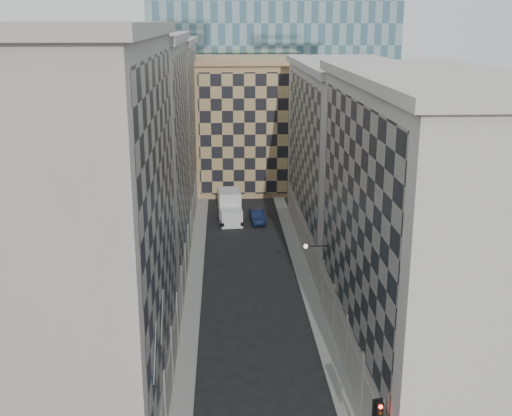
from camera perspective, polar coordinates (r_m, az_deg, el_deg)
name	(u,v)px	position (r m, az deg, el deg)	size (l,w,h in m)	color
sidewalk_west	(194,289)	(59.62, -5.55, -7.16)	(1.50, 100.00, 0.15)	gray
sidewalk_east	(307,286)	(60.03, 4.59, -6.96)	(1.50, 100.00, 0.15)	gray
bldg_left_a	(77,235)	(38.53, -15.60, -2.35)	(10.80, 22.80, 23.70)	#9C958C
bldg_left_b	(130,163)	(59.56, -11.16, 3.97)	(10.80, 22.80, 22.70)	gray
bldg_left_c	(154,129)	(81.12, -9.04, 6.96)	(10.80, 22.80, 21.70)	#9C958C
bldg_right_a	(425,232)	(43.90, 14.75, -2.06)	(10.80, 26.80, 20.70)	#B9B5A9
bldg_right_b	(347,156)	(69.35, 8.13, 4.60)	(10.80, 28.80, 19.70)	#B9B5A9
tan_block	(253,123)	(93.73, -0.28, 7.55)	(16.80, 14.80, 18.80)	#A27F55
flagpoles_left	(159,333)	(34.63, -8.65, -10.96)	(0.10, 6.33, 2.33)	gray
bracket_lamp	(308,246)	(52.14, 4.64, -3.41)	(1.98, 0.36, 0.36)	black
box_truck	(230,208)	(79.04, -2.35, 0.00)	(3.09, 6.66, 3.56)	silver
dark_car	(257,217)	(78.20, 0.12, -0.76)	(1.62, 4.65, 1.53)	#0F1939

